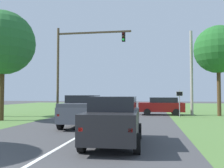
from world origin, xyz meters
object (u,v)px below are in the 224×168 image
at_px(extra_tree_2, 3,43).
at_px(oak_tree_right, 218,50).
at_px(traffic_light, 75,58).
at_px(pickup_truck_lead, 84,111).
at_px(utility_pole_right, 191,73).
at_px(keep_moving_sign, 180,100).
at_px(crossing_suv_far, 161,106).
at_px(red_suv_near, 114,119).

bearing_deg(extra_tree_2, oak_tree_right, 21.44).
bearing_deg(traffic_light, extra_tree_2, -125.57).
bearing_deg(oak_tree_right, pickup_truck_lead, -137.77).
distance_m(pickup_truck_lead, traffic_light, 10.18).
height_order(pickup_truck_lead, traffic_light, traffic_light).
bearing_deg(utility_pole_right, pickup_truck_lead, -128.84).
bearing_deg(keep_moving_sign, crossing_suv_far, 121.89).
bearing_deg(extra_tree_2, keep_moving_sign, 19.41).
relative_size(pickup_truck_lead, crossing_suv_far, 1.10).
xyz_separation_m(red_suv_near, crossing_suv_far, (2.52, 15.24, -0.11)).
bearing_deg(utility_pole_right, keep_moving_sign, -119.18).
distance_m(keep_moving_sign, oak_tree_right, 6.55).
relative_size(traffic_light, extra_tree_2, 1.01).
height_order(red_suv_near, utility_pole_right, utility_pole_right).
relative_size(red_suv_near, crossing_suv_far, 1.05).
bearing_deg(crossing_suv_far, traffic_light, -169.39).
relative_size(keep_moving_sign, crossing_suv_far, 0.55).
relative_size(utility_pole_right, extra_tree_2, 0.97).
xyz_separation_m(utility_pole_right, extra_tree_2, (-15.66, -7.66, 1.93)).
relative_size(pickup_truck_lead, keep_moving_sign, 2.01).
height_order(traffic_light, utility_pole_right, traffic_light).
xyz_separation_m(red_suv_near, oak_tree_right, (7.93, 14.94, 5.35)).
height_order(pickup_truck_lead, keep_moving_sign, keep_moving_sign).
xyz_separation_m(pickup_truck_lead, crossing_suv_far, (5.27, 10.00, -0.08)).
height_order(pickup_truck_lead, oak_tree_right, oak_tree_right).
bearing_deg(pickup_truck_lead, keep_moving_sign, 48.27).
distance_m(red_suv_near, pickup_truck_lead, 5.92).
distance_m(red_suv_near, oak_tree_right, 17.74).
distance_m(traffic_light, utility_pole_right, 11.75).
xyz_separation_m(pickup_truck_lead, keep_moving_sign, (6.77, 7.59, 0.57)).
height_order(oak_tree_right, extra_tree_2, extra_tree_2).
height_order(oak_tree_right, crossing_suv_far, oak_tree_right).
distance_m(red_suv_near, crossing_suv_far, 15.45).
bearing_deg(utility_pole_right, oak_tree_right, -12.93).
bearing_deg(crossing_suv_far, pickup_truck_lead, -117.77).
height_order(pickup_truck_lead, utility_pole_right, utility_pole_right).
xyz_separation_m(red_suv_near, pickup_truck_lead, (-2.75, 5.24, -0.02)).
bearing_deg(red_suv_near, keep_moving_sign, 72.62).
xyz_separation_m(traffic_light, utility_pole_right, (11.50, 1.85, -1.51)).
bearing_deg(oak_tree_right, traffic_light, -174.71).
height_order(red_suv_near, keep_moving_sign, keep_moving_sign).
relative_size(red_suv_near, utility_pole_right, 0.56).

